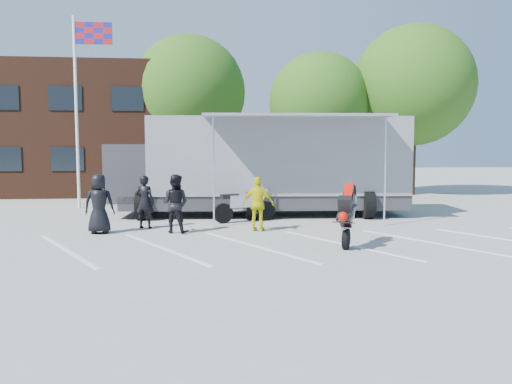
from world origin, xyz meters
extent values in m
plane|color=#9C9C97|center=(0.00, 0.00, 0.00)|extent=(100.00, 100.00, 0.00)
cube|color=white|center=(0.00, 1.00, 0.01)|extent=(18.09, 13.33, 0.01)
cube|color=#422315|center=(-10.00, 18.00, 3.50)|extent=(18.00, 8.00, 7.00)
cylinder|color=white|center=(-6.50, 10.00, 4.00)|extent=(0.12, 0.12, 8.00)
cube|color=red|center=(-5.70, 10.00, 7.30)|extent=(1.50, 0.04, 0.90)
cylinder|color=#382314|center=(-2.00, 16.00, 1.62)|extent=(0.50, 0.50, 3.24)
sphere|color=#2A5515|center=(-2.00, 16.00, 5.58)|extent=(6.12, 6.12, 6.12)
cylinder|color=#382314|center=(5.00, 15.00, 1.44)|extent=(0.50, 0.50, 2.88)
sphere|color=#2A5515|center=(5.00, 15.00, 4.96)|extent=(5.44, 5.44, 5.44)
cylinder|color=#382314|center=(10.00, 14.50, 1.71)|extent=(0.50, 0.50, 3.42)
sphere|color=#2A5515|center=(10.00, 14.50, 5.89)|extent=(6.46, 6.46, 6.46)
imported|color=black|center=(-4.29, 3.44, 0.90)|extent=(0.88, 0.58, 1.80)
imported|color=black|center=(-3.05, 4.30, 0.85)|extent=(0.72, 0.58, 1.70)
imported|color=black|center=(-2.03, 3.36, 0.88)|extent=(1.03, 0.92, 1.77)
imported|color=#D9D20B|center=(0.49, 3.40, 0.84)|extent=(1.06, 0.71, 1.68)
camera|label=1|loc=(-1.07, -11.73, 2.57)|focal=35.00mm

